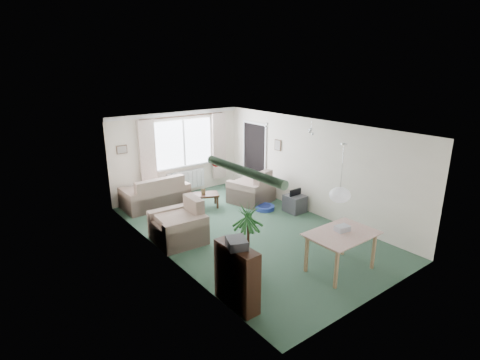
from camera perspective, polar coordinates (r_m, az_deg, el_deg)
ground at (r=8.64m, az=1.22°, el=-7.78°), size 6.50×6.50×0.00m
window at (r=10.85m, az=-8.60°, el=5.61°), size 1.80×0.03×1.30m
curtain_rod at (r=10.66m, az=-8.58°, el=9.60°), size 2.60×0.03×0.03m
curtain_left at (r=10.33m, az=-13.87°, el=3.39°), size 0.45×0.08×2.00m
curtain_right at (r=11.40m, az=-3.23°, el=5.15°), size 0.45×0.08×2.00m
radiator at (r=11.09m, az=-8.25°, el=0.00°), size 1.20×0.10×0.55m
doorway at (r=11.11m, az=2.21°, el=3.41°), size 0.03×0.95×2.00m
pendant_lamp at (r=6.72m, az=14.97°, el=-2.23°), size 0.36×0.36×0.36m
tinsel_garland at (r=5.02m, az=0.54°, el=1.40°), size 1.60×1.60×0.12m
bauble_cluster_a at (r=9.46m, az=4.11°, el=8.49°), size 0.20×0.20×0.20m
bauble_cluster_b at (r=8.83m, az=10.78°, el=7.60°), size 0.20×0.20×0.20m
wall_picture_back at (r=10.13m, az=-17.57°, el=4.45°), size 0.28×0.03×0.22m
wall_picture_right at (r=10.25m, az=5.79°, el=5.31°), size 0.03×0.24×0.30m
sofa at (r=10.21m, az=-12.83°, el=-1.64°), size 1.70×0.91×0.85m
armchair_corner at (r=10.28m, az=1.71°, el=-0.87°), size 1.25×1.22×0.92m
armchair_left at (r=8.10m, az=-9.47°, el=-6.20°), size 1.04×1.09×0.92m
coffee_table at (r=10.01m, az=-5.65°, el=-3.13°), size 0.93×0.74×0.37m
photo_frame at (r=9.89m, az=-5.61°, el=-1.76°), size 0.12×0.03×0.16m
bookshelf at (r=5.98m, az=-0.49°, el=-14.43°), size 0.29×0.84×1.02m
hifi_box at (r=5.67m, az=-0.52°, el=-9.58°), size 0.39×0.43×0.14m
houseplant at (r=6.79m, az=1.27°, el=-8.82°), size 0.73×0.73×1.34m
dining_table at (r=7.20m, az=15.04°, el=-10.57°), size 1.16×0.78×0.73m
gift_box at (r=7.10m, az=15.31°, el=-7.20°), size 0.28×0.22×0.12m
tv_cube at (r=9.75m, az=8.35°, el=-3.56°), size 0.44×0.49×0.44m
pet_bed at (r=9.86m, az=3.74°, el=-4.21°), size 0.59×0.59×0.10m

